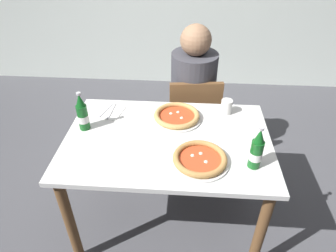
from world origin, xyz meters
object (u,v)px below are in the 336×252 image
pizza_margherita_near (177,116)px  dining_table_main (167,153)px  napkin_with_cutlery (109,111)px  beer_bottle_center (257,151)px  paper_cup (227,107)px  pizza_marinara_far (200,159)px  chair_behind_table (193,118)px  diner_seated (192,104)px  beer_bottle_left (82,114)px

pizza_margherita_near → dining_table_main: bearing=-102.6°
napkin_with_cutlery → beer_bottle_center: bearing=-27.6°
pizza_margherita_near → paper_cup: bearing=16.3°
dining_table_main → paper_cup: size_ratio=12.63×
pizza_marinara_far → dining_table_main: bearing=133.7°
pizza_margherita_near → napkin_with_cutlery: pizza_margherita_near is taller
paper_cup → chair_behind_table: bearing=122.8°
dining_table_main → chair_behind_table: chair_behind_table is taller
dining_table_main → diner_seated: bearing=77.3°
diner_seated → dining_table_main: bearing=-102.7°
pizza_margherita_near → beer_bottle_center: size_ratio=1.27×
chair_behind_table → beer_bottle_center: beer_bottle_center is taller
pizza_margherita_near → paper_cup: (0.32, 0.09, 0.03)m
chair_behind_table → pizza_marinara_far: 0.85m
napkin_with_cutlery → dining_table_main: bearing=-31.9°
diner_seated → paper_cup: bearing=-60.0°
beer_bottle_center → paper_cup: 0.51m
pizza_margherita_near → beer_bottle_left: 0.57m
dining_table_main → chair_behind_table: 0.65m
diner_seated → napkin_with_cutlery: 0.71m
dining_table_main → beer_bottle_left: bearing=173.1°
beer_bottle_left → pizza_margherita_near: bearing=14.1°
chair_behind_table → paper_cup: size_ratio=8.95×
beer_bottle_left → napkin_with_cutlery: (0.10, 0.19, -0.10)m
pizza_margherita_near → beer_bottle_left: bearing=-165.9°
diner_seated → pizza_margherita_near: 0.51m
diner_seated → beer_bottle_center: bearing=-70.0°
diner_seated → beer_bottle_center: size_ratio=4.89×
pizza_marinara_far → paper_cup: 0.52m
beer_bottle_left → paper_cup: 0.90m
paper_cup → pizza_marinara_far: bearing=-110.1°
diner_seated → paper_cup: 0.48m
dining_table_main → beer_bottle_center: beer_bottle_center is taller
beer_bottle_left → dining_table_main: bearing=-6.9°
paper_cup → beer_bottle_center: bearing=-78.5°
pizza_marinara_far → beer_bottle_left: (-0.69, 0.25, 0.08)m
dining_table_main → diner_seated: size_ratio=0.99×
beer_bottle_center → napkin_with_cutlery: beer_bottle_center is taller
pizza_marinara_far → paper_cup: (0.18, 0.49, 0.03)m
pizza_margherita_near → paper_cup: size_ratio=3.29×
diner_seated → chair_behind_table: bearing=-81.0°
chair_behind_table → beer_bottle_left: bearing=33.1°
chair_behind_table → diner_seated: diner_seated is taller
diner_seated → beer_bottle_left: bearing=-137.6°
beer_bottle_center → napkin_with_cutlery: size_ratio=1.16×
pizza_margherita_near → beer_bottle_left: beer_bottle_left is taller
pizza_marinara_far → beer_bottle_center: 0.29m
dining_table_main → beer_bottle_left: (-0.51, 0.06, 0.22)m
chair_behind_table → pizza_margherita_near: 0.51m
dining_table_main → paper_cup: 0.49m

